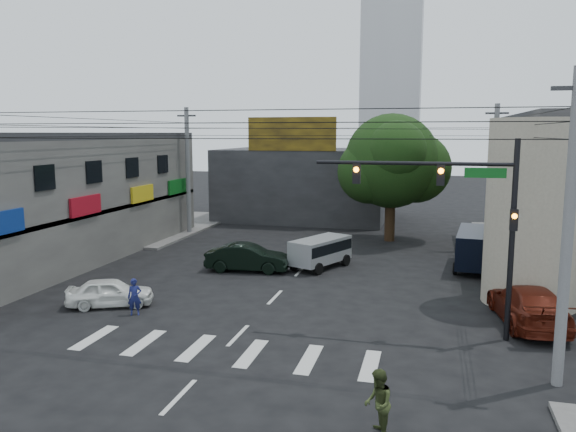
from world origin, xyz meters
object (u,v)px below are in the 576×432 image
at_px(maroon_sedan, 528,305).
at_px(street_tree, 391,161).
at_px(white_compact, 110,292).
at_px(pedestrian_olive, 378,404).
at_px(traffic_gantry, 464,205).
at_px(utility_pole_near_right, 568,232).
at_px(traffic_officer, 135,297).
at_px(silver_minivan, 320,253).
at_px(dark_sedan, 248,258).
at_px(utility_pole_far_left, 188,172).
at_px(navy_van, 477,250).
at_px(utility_pole_far_right, 494,177).

bearing_deg(maroon_sedan, street_tree, -75.69).
distance_m(white_compact, pedestrian_olive, 14.36).
relative_size(white_compact, maroon_sedan, 0.69).
bearing_deg(traffic_gantry, utility_pole_near_right, -52.58).
xyz_separation_m(utility_pole_near_right, maroon_sedan, (0.00, 5.50, -3.83)).
bearing_deg(traffic_officer, utility_pole_near_right, -35.67).
bearing_deg(silver_minivan, traffic_officer, 174.12).
relative_size(dark_sedan, white_compact, 1.19).
bearing_deg(silver_minivan, utility_pole_far_left, 79.72).
xyz_separation_m(street_tree, silver_minivan, (-3.09, -8.97, -4.65)).
relative_size(traffic_gantry, dark_sedan, 1.57).
height_order(traffic_gantry, silver_minivan, traffic_gantry).
bearing_deg(dark_sedan, navy_van, -78.85).
height_order(silver_minivan, traffic_officer, silver_minivan).
xyz_separation_m(traffic_gantry, maroon_sedan, (2.68, 2.00, -4.06)).
bearing_deg(street_tree, silver_minivan, -109.03).
distance_m(silver_minivan, pedestrian_olive, 17.38).
relative_size(maroon_sedan, traffic_officer, 3.69).
height_order(navy_van, pedestrian_olive, navy_van).
distance_m(utility_pole_far_right, traffic_officer, 23.83).
xyz_separation_m(white_compact, silver_minivan, (7.41, 9.03, 0.21)).
bearing_deg(traffic_officer, maroon_sedan, -15.41).
bearing_deg(pedestrian_olive, utility_pole_far_right, 159.78).
relative_size(silver_minivan, navy_van, 0.77).
height_order(white_compact, maroon_sedan, maroon_sedan).
xyz_separation_m(utility_pole_near_right, utility_pole_far_left, (-21.00, 20.50, 0.00)).
xyz_separation_m(white_compact, maroon_sedan, (17.00, 2.00, 0.16)).
xyz_separation_m(dark_sedan, pedestrian_olive, (8.39, -15.07, 0.12)).
bearing_deg(utility_pole_far_left, utility_pole_far_right, 0.00).
bearing_deg(traffic_gantry, utility_pole_far_left, 137.14).
height_order(utility_pole_far_left, traffic_officer, utility_pole_far_left).
bearing_deg(white_compact, street_tree, -54.30).
xyz_separation_m(street_tree, pedestrian_olive, (1.63, -25.69, -4.62)).
xyz_separation_m(utility_pole_near_right, traffic_officer, (-15.38, 2.71, -3.84)).
distance_m(street_tree, navy_van, 9.77).
relative_size(traffic_gantry, utility_pole_far_left, 0.78).
height_order(utility_pole_near_right, traffic_officer, utility_pole_near_right).
height_order(street_tree, dark_sedan, street_tree).
xyz_separation_m(utility_pole_far_left, utility_pole_far_right, (21.00, 0.00, 0.00)).
height_order(street_tree, silver_minivan, street_tree).
relative_size(utility_pole_far_left, white_compact, 2.37).
distance_m(utility_pole_far_right, navy_van, 7.06).
distance_m(utility_pole_near_right, white_compact, 17.81).
relative_size(dark_sedan, silver_minivan, 1.10).
bearing_deg(pedestrian_olive, navy_van, 160.05).
relative_size(maroon_sedan, navy_van, 1.03).
relative_size(utility_pole_far_right, navy_van, 1.69).
height_order(utility_pole_near_right, utility_pole_far_left, same).
relative_size(maroon_sedan, silver_minivan, 1.34).
height_order(dark_sedan, maroon_sedan, maroon_sedan).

